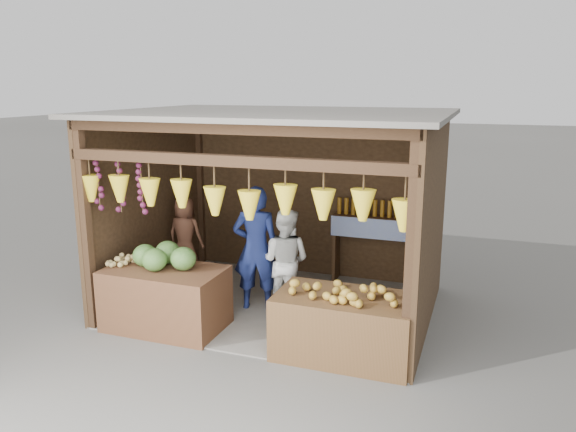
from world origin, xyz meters
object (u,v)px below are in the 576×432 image
(counter_right, at_px, (344,326))
(vendor_seated, at_px, (185,235))
(counter_left, at_px, (166,298))
(woman_standing, at_px, (285,261))
(man_standing, at_px, (256,249))

(counter_right, relative_size, vendor_seated, 1.37)
(counter_left, bearing_deg, woman_standing, 39.41)
(counter_left, bearing_deg, man_standing, 48.78)
(counter_right, bearing_deg, woman_standing, 136.89)
(counter_left, xyz_separation_m, counter_right, (2.29, 0.01, -0.03))
(counter_left, xyz_separation_m, vendor_seated, (-0.46, 1.32, 0.45))
(counter_left, distance_m, man_standing, 1.34)
(counter_right, bearing_deg, counter_left, -179.81)
(counter_right, bearing_deg, vendor_seated, 154.50)
(counter_right, xyz_separation_m, man_standing, (-1.46, 0.94, 0.50))
(woman_standing, bearing_deg, counter_left, 42.47)
(counter_left, xyz_separation_m, woman_standing, (1.22, 1.00, 0.32))
(counter_right, xyz_separation_m, vendor_seated, (-2.74, 1.31, 0.48))
(counter_left, height_order, vendor_seated, vendor_seated)
(man_standing, xyz_separation_m, vendor_seated, (-1.29, 0.37, -0.02))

